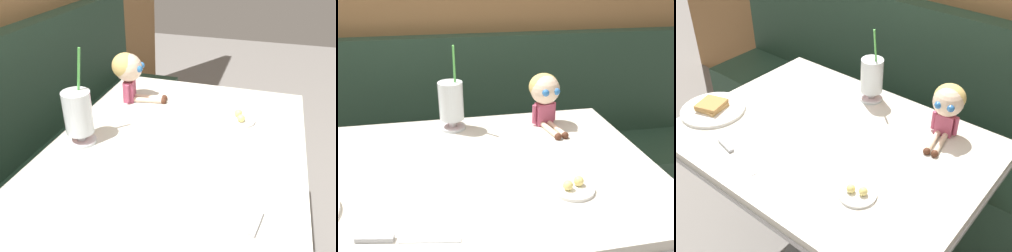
% 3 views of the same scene
% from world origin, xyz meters
% --- Properties ---
extents(booth_bench, '(2.60, 0.48, 1.00)m').
position_xyz_m(booth_bench, '(0.00, 0.81, 0.33)').
color(booth_bench, '#233D2D').
rests_on(booth_bench, ground).
extents(diner_table, '(1.11, 0.81, 0.74)m').
position_xyz_m(diner_table, '(0.00, 0.18, 0.54)').
color(diner_table, silver).
rests_on(diner_table, ground).
extents(milkshake_glass, '(0.10, 0.10, 0.32)m').
position_xyz_m(milkshake_glass, '(-0.05, 0.48, 0.84)').
color(milkshake_glass, silver).
rests_on(milkshake_glass, diner_table).
extents(butter_saucer, '(0.12, 0.12, 0.04)m').
position_xyz_m(butter_saucer, '(0.25, 0.01, 0.75)').
color(butter_saucer, white).
rests_on(butter_saucer, diner_table).
extents(butter_knife, '(0.23, 0.06, 0.01)m').
position_xyz_m(butter_knife, '(-0.22, -0.10, 0.74)').
color(butter_knife, silver).
rests_on(butter_knife, diner_table).
extents(seated_doll, '(0.13, 0.23, 0.20)m').
position_xyz_m(seated_doll, '(0.30, 0.46, 0.87)').
color(seated_doll, '#B74C6B').
rests_on(seated_doll, diner_table).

